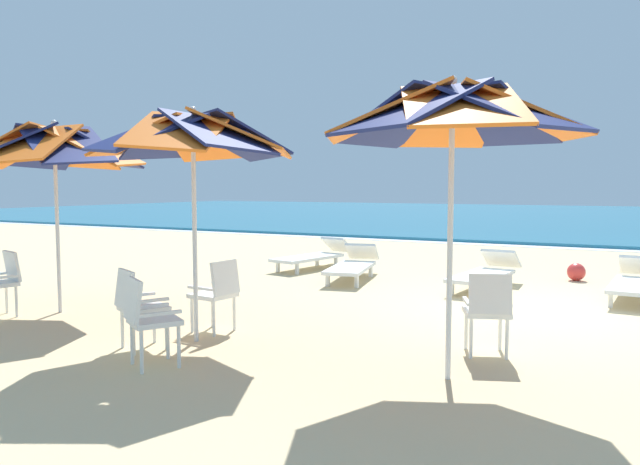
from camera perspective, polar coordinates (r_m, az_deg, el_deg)
ground_plane at (r=8.75m, az=19.66°, el=-7.21°), size 80.00×80.00×0.00m
sea at (r=36.19m, az=25.76°, el=1.37°), size 80.00×36.00×0.10m
surf_foam at (r=17.96m, az=23.81°, el=-1.43°), size 80.00×0.70×0.01m
beach_umbrella_0 at (r=5.39m, az=12.59°, el=10.88°), size 2.35×2.35×2.69m
plastic_chair_0 at (r=6.31m, az=15.81°, el=-7.00°), size 0.57×0.59×0.87m
beach_umbrella_1 at (r=6.69m, az=-12.10°, el=8.92°), size 2.28×2.28×2.60m
plastic_chair_1 at (r=7.16m, az=-9.86°, el=-5.54°), size 0.51×0.48×0.87m
plastic_chair_2 at (r=5.95m, az=-16.25°, el=-7.72°), size 0.61×0.62×0.87m
plastic_chair_3 at (r=6.59m, az=-17.15°, el=-6.54°), size 0.59×0.61×0.87m
beach_umbrella_2 at (r=8.83m, az=-24.15°, el=7.39°), size 2.37×2.37×2.63m
plastic_chair_4 at (r=8.97m, az=-28.24°, el=-3.99°), size 0.54×0.56×0.87m
sun_lounger_0 at (r=10.26m, az=28.09°, el=-4.19°), size 0.78×2.19×0.62m
sun_lounger_1 at (r=10.38m, az=15.61°, el=-3.73°), size 0.86×2.20×0.62m
sun_lounger_2 at (r=11.03m, az=3.17°, el=-3.10°), size 1.05×2.23×0.62m
sun_lounger_3 at (r=12.48m, az=-0.60°, el=-2.21°), size 1.01×2.22×0.62m
beach_ball at (r=11.88m, az=23.41°, el=-3.50°), size 0.32×0.32×0.32m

